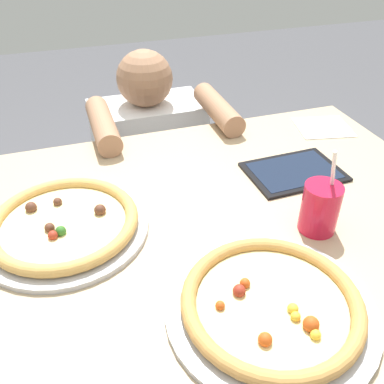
% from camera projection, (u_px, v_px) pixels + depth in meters
% --- Properties ---
extents(dining_table, '(1.31, 0.90, 0.75)m').
position_uv_depth(dining_table, '(192.00, 258.00, 0.99)').
color(dining_table, tan).
rests_on(dining_table, ground).
extents(pizza_near, '(0.37, 0.37, 0.04)m').
position_uv_depth(pizza_near, '(271.00, 305.00, 0.73)').
color(pizza_near, '#B7B7BC').
rests_on(pizza_near, dining_table).
extents(pizza_far, '(0.36, 0.36, 0.04)m').
position_uv_depth(pizza_far, '(64.00, 224.00, 0.90)').
color(pizza_far, '#B7B7BC').
rests_on(pizza_far, dining_table).
extents(drink_cup_colored, '(0.08, 0.08, 0.19)m').
position_uv_depth(drink_cup_colored, '(320.00, 208.00, 0.89)').
color(drink_cup_colored, red).
rests_on(drink_cup_colored, dining_table).
extents(paper_napkin, '(0.19, 0.17, 0.00)m').
position_uv_depth(paper_napkin, '(323.00, 127.00, 1.31)').
color(paper_napkin, white).
rests_on(paper_napkin, dining_table).
extents(tablet, '(0.24, 0.18, 0.01)m').
position_uv_depth(tablet, '(294.00, 172.00, 1.10)').
color(tablet, black).
rests_on(tablet, dining_table).
extents(diner_seated, '(0.43, 0.53, 0.92)m').
position_uv_depth(diner_seated, '(152.00, 180.00, 1.69)').
color(diner_seated, '#333847').
rests_on(diner_seated, ground).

